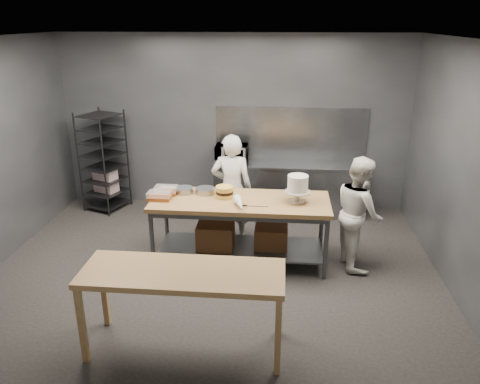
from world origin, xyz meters
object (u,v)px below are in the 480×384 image
object	(u,v)px
speed_rack	(104,162)
microwave	(232,153)
work_table	(240,223)
frosted_cake_stand	(298,185)
chef_right	(359,213)
near_counter	(183,279)
layer_cake	(225,192)
chef_behind	(232,189)

from	to	relation	value
speed_rack	microwave	size ratio (longest dim) A/B	3.23
work_table	frosted_cake_stand	bearing A→B (deg)	-1.71
chef_right	frosted_cake_stand	distance (m)	0.92
chef_right	microwave	size ratio (longest dim) A/B	2.85
near_counter	layer_cake	size ratio (longest dim) A/B	8.38
speed_rack	frosted_cake_stand	xyz separation A→B (m)	(3.32, -1.76, 0.30)
speed_rack	microwave	distance (m)	2.25
work_table	microwave	world-z (taller)	microwave
layer_cake	chef_right	bearing A→B (deg)	-0.24
frosted_cake_stand	layer_cake	bearing A→B (deg)	174.99
near_counter	chef_behind	world-z (taller)	chef_behind
work_table	layer_cake	size ratio (longest dim) A/B	10.06
layer_cake	frosted_cake_stand	bearing A→B (deg)	-5.01
near_counter	layer_cake	world-z (taller)	layer_cake
microwave	work_table	bearing A→B (deg)	-80.25
chef_right	microwave	world-z (taller)	chef_right
work_table	frosted_cake_stand	size ratio (longest dim) A/B	6.41
layer_cake	near_counter	bearing A→B (deg)	-95.01
chef_behind	microwave	xyz separation A→B (m)	(-0.13, 1.14, 0.22)
chef_behind	frosted_cake_stand	distance (m)	1.22
near_counter	chef_right	world-z (taller)	chef_right
chef_right	speed_rack	bearing A→B (deg)	57.77
chef_behind	chef_right	world-z (taller)	chef_behind
work_table	near_counter	xyz separation A→B (m)	(-0.39, -1.90, 0.24)
near_counter	chef_behind	size ratio (longest dim) A/B	1.21
work_table	speed_rack	distance (m)	3.10
near_counter	frosted_cake_stand	world-z (taller)	frosted_cake_stand
chef_right	near_counter	bearing A→B (deg)	124.34
near_counter	chef_behind	distance (m)	2.58
chef_behind	chef_right	bearing A→B (deg)	160.24
microwave	frosted_cake_stand	bearing A→B (deg)	-59.61
near_counter	microwave	size ratio (longest dim) A/B	3.69
near_counter	chef_behind	xyz separation A→B (m)	(0.20, 2.57, 0.02)
work_table	chef_right	world-z (taller)	chef_right
work_table	microwave	distance (m)	1.90
chef_behind	speed_rack	bearing A→B (deg)	-24.84
work_table	chef_right	distance (m)	1.61
chef_behind	microwave	bearing A→B (deg)	-84.36
work_table	layer_cake	bearing A→B (deg)	163.60
chef_behind	layer_cake	world-z (taller)	chef_behind
near_counter	frosted_cake_stand	xyz separation A→B (m)	(1.15, 1.88, 0.34)
work_table	near_counter	world-z (taller)	work_table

